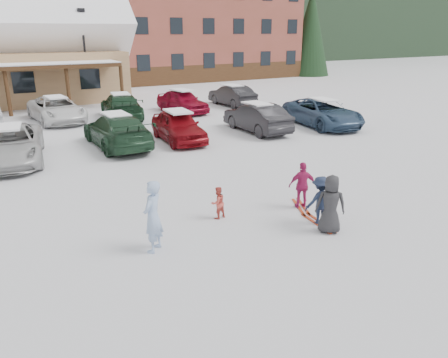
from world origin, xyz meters
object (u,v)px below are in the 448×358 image
lamp_post (85,51)px  parked_car_12 (182,101)px  parked_car_6 (322,113)px  parked_car_11 (121,106)px  bystander_dark (331,204)px  toddler_red (218,203)px  child_magenta (302,185)px  parked_car_13 (232,96)px  parked_car_5 (257,118)px  parked_car_4 (178,126)px  parked_car_10 (57,109)px  parked_car_3 (117,130)px  parked_car_2 (10,145)px  child_navy (320,200)px  adult_skier (153,217)px

lamp_post → parked_car_12: lamp_post is taller
parked_car_6 → parked_car_11: parked_car_11 is taller
bystander_dark → parked_car_12: bystander_dark is taller
toddler_red → child_magenta: (2.57, -0.59, 0.24)m
parked_car_12 → parked_car_13: (4.20, 0.71, -0.01)m
parked_car_5 → parked_car_12: size_ratio=1.05×
lamp_post → child_magenta: 24.12m
parked_car_4 → parked_car_11: size_ratio=0.83×
toddler_red → parked_car_10: 16.89m
parked_car_3 → parked_car_4: (2.87, -0.42, -0.03)m
lamp_post → parked_car_11: size_ratio=1.27×
parked_car_12 → parked_car_11: bearing=172.2°
parked_car_2 → toddler_red: bearing=-54.5°
lamp_post → child_navy: lamp_post is taller
parked_car_12 → child_magenta: bearing=-111.2°
parked_car_10 → parked_car_12: size_ratio=1.22×
child_magenta → parked_car_2: (-7.06, 9.63, 0.02)m
bystander_dark → parked_car_6: size_ratio=0.29×
bystander_dark → parked_car_2: 13.09m
parked_car_2 → parked_car_6: 15.82m
parked_car_2 → parked_car_3: size_ratio=1.01×
parked_car_4 → parked_car_12: (3.48, 6.99, 0.00)m
parked_car_2 → parked_car_5: (11.79, -0.27, 0.01)m
toddler_red → parked_car_2: 10.10m
parked_car_13 → parked_car_4: bearing=44.3°
parked_car_2 → parked_car_12: bearing=41.5°
parked_car_11 → toddler_red: bearing=91.7°
parked_car_2 → parked_car_13: bearing=35.9°
parked_car_5 → parked_car_12: 7.22m
parked_car_4 → parked_car_12: bearing=68.5°
adult_skier → bystander_dark: (4.38, -1.36, -0.11)m
parked_car_3 → parked_car_13: size_ratio=1.20×
parked_car_4 → parked_car_6: 8.47m
child_navy → parked_car_6: 13.41m
child_navy → child_magenta: bearing=-98.6°
adult_skier → parked_car_11: adult_skier is taller
parked_car_10 → parked_car_12: (7.62, -0.91, 0.00)m
parked_car_2 → parked_car_5: size_ratio=1.17×
toddler_red → bystander_dark: bystander_dark is taller
parked_car_3 → parked_car_5: bearing=175.6°
parked_car_2 → parked_car_6: size_ratio=0.99×
parked_car_12 → parked_car_3: bearing=-142.3°
child_magenta → parked_car_3: 10.28m
child_navy → bystander_dark: size_ratio=0.87×
child_magenta → parked_car_10: parked_car_10 is taller
parked_car_2 → child_navy: bearing=-48.9°
lamp_post → parked_car_11: (0.10, -7.45, -2.94)m
bystander_dark → toddler_red: bearing=-8.8°
toddler_red → parked_car_12: parked_car_12 is taller
bystander_dark → parked_car_11: bystander_dark is taller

